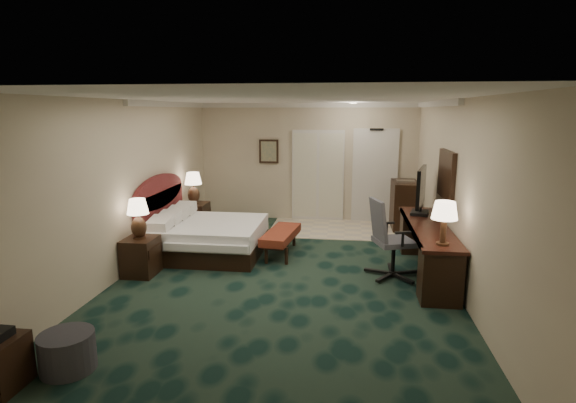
# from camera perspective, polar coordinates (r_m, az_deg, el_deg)

# --- Properties ---
(floor) EXTENTS (5.00, 7.50, 0.00)m
(floor) POSITION_cam_1_polar(r_m,az_deg,el_deg) (7.14, -0.33, -9.30)
(floor) COLOR black
(floor) RESTS_ON ground
(ceiling) EXTENTS (5.00, 7.50, 0.00)m
(ceiling) POSITION_cam_1_polar(r_m,az_deg,el_deg) (6.68, -0.36, 12.92)
(ceiling) COLOR white
(ceiling) RESTS_ON wall_back
(wall_back) EXTENTS (5.00, 0.00, 2.70)m
(wall_back) POSITION_cam_1_polar(r_m,az_deg,el_deg) (10.47, 2.48, 4.98)
(wall_back) COLOR beige
(wall_back) RESTS_ON ground
(wall_front) EXTENTS (5.00, 0.00, 2.70)m
(wall_front) POSITION_cam_1_polar(r_m,az_deg,el_deg) (3.23, -9.65, -10.16)
(wall_front) COLOR beige
(wall_front) RESTS_ON ground
(wall_left) EXTENTS (0.00, 7.50, 2.70)m
(wall_left) POSITION_cam_1_polar(r_m,az_deg,el_deg) (7.54, -19.54, 1.79)
(wall_left) COLOR beige
(wall_left) RESTS_ON ground
(wall_right) EXTENTS (0.00, 7.50, 2.70)m
(wall_right) POSITION_cam_1_polar(r_m,az_deg,el_deg) (6.90, 20.69, 0.87)
(wall_right) COLOR beige
(wall_right) RESTS_ON ground
(crown_molding) EXTENTS (5.00, 7.50, 0.10)m
(crown_molding) POSITION_cam_1_polar(r_m,az_deg,el_deg) (6.68, -0.36, 12.49)
(crown_molding) COLOR silver
(crown_molding) RESTS_ON wall_back
(tile_patch) EXTENTS (3.20, 1.70, 0.01)m
(tile_patch) POSITION_cam_1_polar(r_m,az_deg,el_deg) (9.84, 7.20, -3.49)
(tile_patch) COLOR beige
(tile_patch) RESTS_ON ground
(headboard) EXTENTS (0.12, 2.00, 1.40)m
(headboard) POSITION_cam_1_polar(r_m,az_deg,el_deg) (8.52, -15.87, -1.39)
(headboard) COLOR #4B1811
(headboard) RESTS_ON ground
(entry_door) EXTENTS (1.02, 0.06, 2.18)m
(entry_door) POSITION_cam_1_polar(r_m,az_deg,el_deg) (10.46, 10.95, 3.12)
(entry_door) COLOR silver
(entry_door) RESTS_ON ground
(closet_doors) EXTENTS (1.20, 0.06, 2.10)m
(closet_doors) POSITION_cam_1_polar(r_m,az_deg,el_deg) (10.45, 3.81, 3.29)
(closet_doors) COLOR beige
(closet_doors) RESTS_ON ground
(wall_art) EXTENTS (0.45, 0.06, 0.55)m
(wall_art) POSITION_cam_1_polar(r_m,az_deg,el_deg) (10.52, -2.45, 6.38)
(wall_art) COLOR #556962
(wall_art) RESTS_ON wall_back
(wall_mirror) EXTENTS (0.05, 0.95, 0.75)m
(wall_mirror) POSITION_cam_1_polar(r_m,az_deg,el_deg) (7.44, 19.47, 3.23)
(wall_mirror) COLOR white
(wall_mirror) RESTS_ON wall_right
(bed) EXTENTS (1.84, 1.70, 0.58)m
(bed) POSITION_cam_1_polar(r_m,az_deg,el_deg) (8.18, -9.85, -4.60)
(bed) COLOR white
(bed) RESTS_ON ground
(nightstand_near) EXTENTS (0.47, 0.54, 0.59)m
(nightstand_near) POSITION_cam_1_polar(r_m,az_deg,el_deg) (7.43, -18.17, -6.64)
(nightstand_near) COLOR black
(nightstand_near) RESTS_ON ground
(nightstand_far) EXTENTS (0.50, 0.58, 0.63)m
(nightstand_far) POSITION_cam_1_polar(r_m,az_deg,el_deg) (9.66, -11.69, -2.05)
(nightstand_far) COLOR black
(nightstand_far) RESTS_ON ground
(lamp_near) EXTENTS (0.40, 0.40, 0.62)m
(lamp_near) POSITION_cam_1_polar(r_m,az_deg,el_deg) (7.27, -18.47, -2.09)
(lamp_near) COLOR black
(lamp_near) RESTS_ON nightstand_near
(lamp_far) EXTENTS (0.38, 0.38, 0.66)m
(lamp_far) POSITION_cam_1_polar(r_m,az_deg,el_deg) (9.49, -11.92, 1.67)
(lamp_far) COLOR black
(lamp_far) RESTS_ON nightstand_far
(bed_bench) EXTENTS (0.60, 1.32, 0.43)m
(bed_bench) POSITION_cam_1_polar(r_m,az_deg,el_deg) (8.07, -0.90, -5.21)
(bed_bench) COLOR maroon
(bed_bench) RESTS_ON ground
(ottoman) EXTENTS (0.58, 0.58, 0.38)m
(ottoman) POSITION_cam_1_polar(r_m,az_deg,el_deg) (5.17, -26.22, -16.75)
(ottoman) COLOR #2D2C34
(ottoman) RESTS_ON ground
(desk) EXTENTS (0.58, 2.72, 0.78)m
(desk) POSITION_cam_1_polar(r_m,az_deg,el_deg) (7.43, 17.15, -5.81)
(desk) COLOR black
(desk) RESTS_ON ground
(tv) EXTENTS (0.34, 1.02, 0.81)m
(tv) POSITION_cam_1_polar(r_m,az_deg,el_deg) (7.97, 16.53, 1.27)
(tv) COLOR black
(tv) RESTS_ON desk
(desk_lamp) EXTENTS (0.43, 0.43, 0.60)m
(desk_lamp) POSITION_cam_1_polar(r_m,az_deg,el_deg) (6.25, 19.19, -2.58)
(desk_lamp) COLOR black
(desk_lamp) RESTS_ON desk
(desk_chair) EXTENTS (0.89, 0.87, 1.23)m
(desk_chair) POSITION_cam_1_polar(r_m,az_deg,el_deg) (7.08, 13.33, -4.55)
(desk_chair) COLOR #4B4B55
(desk_chair) RESTS_ON ground
(minibar) EXTENTS (0.54, 0.97, 1.03)m
(minibar) POSITION_cam_1_polar(r_m,az_deg,el_deg) (10.10, 14.57, -0.43)
(minibar) COLOR black
(minibar) RESTS_ON ground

